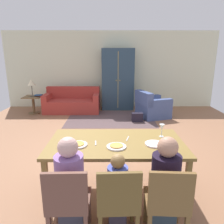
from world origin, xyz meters
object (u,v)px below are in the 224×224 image
Objects in this scene: plate_near_man at (78,145)px; dining_chair_child at (118,200)px; couch at (72,103)px; book_upper at (38,95)px; plate_near_woman at (154,144)px; armoire at (118,80)px; dining_chair_woman at (167,200)px; book_lower at (40,96)px; table_lamp at (31,83)px; person_child at (117,195)px; handbag at (137,117)px; dining_chair_man at (68,201)px; side_table at (33,102)px; plate_near_child at (116,147)px; person_man at (71,188)px; person_woman at (164,188)px; armchair at (152,107)px; dining_table at (116,146)px; wine_glass at (162,128)px.

dining_chair_child is at bearing -55.48° from plate_near_man.
book_upper is at bearing -166.40° from couch.
plate_near_woman is 0.29× the size of dining_chair_child.
armoire is at bearing 93.82° from plate_near_woman.
dining_chair_woman is 3.95× the size of book_lower.
table_lamp reaches higher than couch.
handbag is (0.70, 3.94, -0.30)m from person_child.
side_table is (-2.12, 5.01, -0.11)m from dining_chair_man.
person_man reaches higher than plate_near_child.
dining_chair_man is at bearing -179.99° from dining_chair_woman.
plate_near_child is at bearing -58.91° from table_lamp.
person_woman is (0.50, -0.49, -0.26)m from plate_near_child.
couch is 1.68× the size of armchair.
plate_near_man is 0.14× the size of couch.
person_man is 1.02× the size of armchair.
book_upper is (-2.93, 4.84, 0.11)m from person_woman.
person_man is 1.28× the size of dining_chair_child.
couch is 1.26m from side_table.
dining_table is at bearing -59.78° from book_upper.
dining_chair_child is 0.78× the size of person_woman.
dining_chair_man is (-1.15, -1.03, -0.40)m from wine_glass.
plate_near_man is at bearing -78.99° from couch.
person_man is 5.04× the size of book_lower.
wine_glass is at bearing 41.85° from dining_chair_man.
armoire reaches higher than dining_chair_man.
table_lamp is at bearing 117.61° from dining_chair_child.
handbag is (0.69, 3.26, -0.56)m from dining_table.
plate_near_child is (0.00, -0.18, 0.08)m from dining_table.
person_woman is at bearing -59.23° from book_lower.
table_lamp reaches higher than book_lower.
wine_glass reaches higher than dining_table.
dining_chair_man is at bearing -138.15° from wine_glass.
wine_glass is 5.05m from book_upper.
person_child is 5.53m from table_lamp.
plate_near_man is 4.70m from book_upper.
plate_near_woman is 0.84m from person_child.
wine_glass reaches higher than dining_chair_child.
person_man reaches higher than side_table.
dining_chair_man reaches higher than plate_near_woman.
wine_glass is at bearing 52.73° from person_child.
person_man reaches higher than dining_chair_woman.
armchair is 0.52× the size of armoire.
plate_near_child reaches higher than handbag.
person_child is 4.58m from armchair.
dining_table is 0.73m from person_child.
couch reaches higher than dining_table.
plate_near_man reaches higher than dining_table.
person_child is 4.20× the size of book_upper.
dining_chair_woman is at bearing -70.41° from couch.
plate_near_woman is 0.12× the size of armoire.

